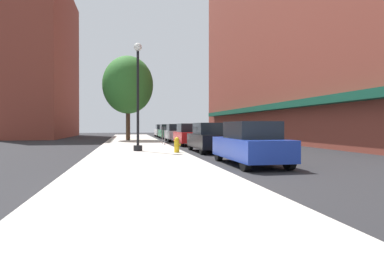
{
  "coord_description": "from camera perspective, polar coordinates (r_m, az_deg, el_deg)",
  "views": [
    {
      "loc": [
        -0.59,
        -7.74,
        1.5
      ],
      "look_at": [
        4.56,
        18.14,
        1.31
      ],
      "focal_mm": 30.52,
      "sensor_mm": 36.0,
      "label": 1
    }
  ],
  "objects": [
    {
      "name": "fire_hydrant",
      "position": [
        16.79,
        -2.68,
        -2.94
      ],
      "size": [
        0.33,
        0.26,
        0.79
      ],
      "color": "gold",
      "rests_on": "sidewalk_slab"
    },
    {
      "name": "tree_near",
      "position": [
        31.92,
        -11.13,
        7.38
      ],
      "size": [
        4.78,
        4.78,
        8.02
      ],
      "color": "#422D1E",
      "rests_on": "sidewalk_slab"
    },
    {
      "name": "ground_plane",
      "position": [
        26.19,
        -1.15,
        -2.87
      ],
      "size": [
        90.0,
        90.0,
        0.0
      ],
      "primitive_type": "plane",
      "color": "#232326"
    },
    {
      "name": "car_green",
      "position": [
        38.1,
        -4.34,
        -0.63
      ],
      "size": [
        1.8,
        4.3,
        1.66
      ],
      "rotation": [
        0.0,
        0.0,
        0.02
      ],
      "color": "black",
      "rests_on": "ground"
    },
    {
      "name": "parking_meter_near",
      "position": [
        25.07,
        -5.21,
        -0.85
      ],
      "size": [
        0.14,
        0.09,
        1.31
      ],
      "color": "slate",
      "rests_on": "sidewalk_slab"
    },
    {
      "name": "car_white",
      "position": [
        43.82,
        -5.24,
        -0.5
      ],
      "size": [
        1.8,
        4.3,
        1.66
      ],
      "rotation": [
        0.0,
        0.0,
        -0.02
      ],
      "color": "black",
      "rests_on": "ground"
    },
    {
      "name": "car_black",
      "position": [
        18.55,
        3.08,
        -1.73
      ],
      "size": [
        1.8,
        4.3,
        1.66
      ],
      "rotation": [
        0.0,
        0.0,
        -0.01
      ],
      "color": "black",
      "rests_on": "ground"
    },
    {
      "name": "car_silver",
      "position": [
        31.43,
        -2.86,
        -0.85
      ],
      "size": [
        1.8,
        4.3,
        1.66
      ],
      "rotation": [
        0.0,
        0.0,
        0.04
      ],
      "color": "black",
      "rests_on": "ground"
    },
    {
      "name": "car_red",
      "position": [
        24.75,
        -0.57,
        -1.19
      ],
      "size": [
        1.8,
        4.3,
        1.66
      ],
      "rotation": [
        0.0,
        0.0,
        0.04
      ],
      "color": "black",
      "rests_on": "ground"
    },
    {
      "name": "lamppost",
      "position": [
        18.15,
        -9.44,
        5.78
      ],
      "size": [
        0.48,
        0.48,
        5.9
      ],
      "color": "black",
      "rests_on": "sidewalk_slab"
    },
    {
      "name": "car_blue",
      "position": [
        12.59,
        10.15,
        -2.75
      ],
      "size": [
        1.8,
        4.3,
        1.66
      ],
      "rotation": [
        0.0,
        0.0,
        -0.02
      ],
      "color": "black",
      "rests_on": "ground"
    },
    {
      "name": "parking_meter_far",
      "position": [
        23.39,
        -4.78,
        -0.94
      ],
      "size": [
        0.14,
        0.09,
        1.31
      ],
      "color": "slate",
      "rests_on": "sidewalk_slab"
    },
    {
      "name": "building_far_background",
      "position": [
        46.65,
        -24.4,
        10.41
      ],
      "size": [
        6.8,
        18.0,
        19.31
      ],
      "color": "brown",
      "rests_on": "ground"
    },
    {
      "name": "sidewalk_slab",
      "position": [
        26.79,
        -9.99,
        -2.68
      ],
      "size": [
        4.8,
        50.0,
        0.12
      ],
      "primitive_type": "cube",
      "color": "#B7B2A8",
      "rests_on": "ground"
    }
  ]
}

